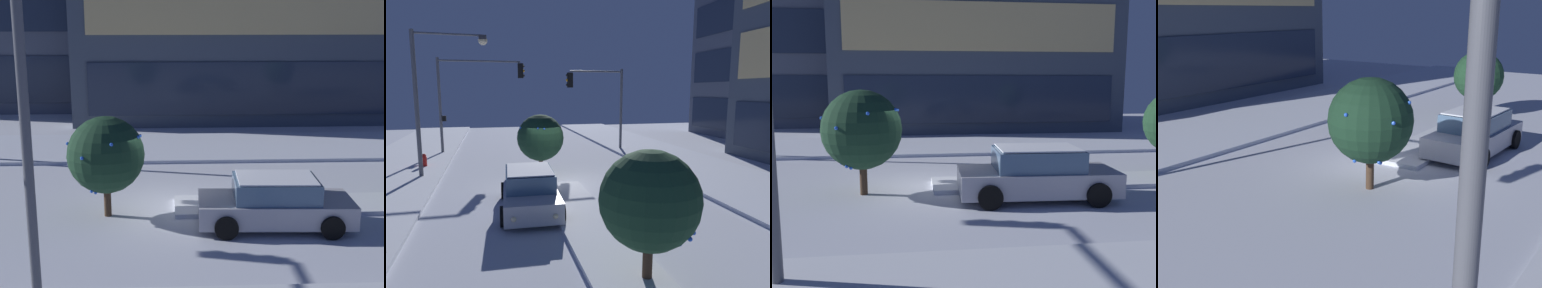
{
  "view_description": "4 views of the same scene",
  "coord_description": "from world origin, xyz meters",
  "views": [
    {
      "loc": [
        0.05,
        -16.2,
        5.95
      ],
      "look_at": [
        0.83,
        1.24,
        1.8
      ],
      "focal_mm": 50.67,
      "sensor_mm": 36.0,
      "label": 1
    },
    {
      "loc": [
        15.06,
        -2.83,
        4.22
      ],
      "look_at": [
        1.16,
        0.65,
        2.0
      ],
      "focal_mm": 32.21,
      "sensor_mm": 36.0,
      "label": 2
    },
    {
      "loc": [
        -0.42,
        -13.12,
        3.39
      ],
      "look_at": [
        1.3,
        0.62,
        1.27
      ],
      "focal_mm": 40.32,
      "sensor_mm": 36.0,
      "label": 3
    },
    {
      "loc": [
        -12.33,
        -7.21,
        4.76
      ],
      "look_at": [
        -1.39,
        0.43,
        1.02
      ],
      "focal_mm": 45.0,
      "sensor_mm": 36.0,
      "label": 4
    }
  ],
  "objects": [
    {
      "name": "street_lamp_arched",
      "position": [
        -2.65,
        -5.24,
        4.66
      ],
      "size": [
        0.56,
        3.46,
        7.01
      ],
      "rotation": [
        0.0,
        0.0,
        1.62
      ],
      "color": "#565960",
      "rests_on": "ground"
    },
    {
      "name": "curb_strip_far",
      "position": [
        0.0,
        7.93,
        0.07
      ],
      "size": [
        52.0,
        5.2,
        0.14
      ],
      "primitive_type": "cube",
      "color": "silver",
      "rests_on": "ground"
    },
    {
      "name": "car_near",
      "position": [
        3.09,
        -1.62,
        0.71
      ],
      "size": [
        4.54,
        2.19,
        1.49
      ],
      "rotation": [
        0.0,
        0.0,
        -0.04
      ],
      "color": "#B7B7C1",
      "rests_on": "ground"
    },
    {
      "name": "decorated_tree_left_of_median",
      "position": [
        -1.81,
        -0.53,
        1.92
      ],
      "size": [
        2.32,
        2.31,
        3.08
      ],
      "color": "#473323",
      "rests_on": "ground"
    },
    {
      "name": "median_strip",
      "position": [
        4.73,
        -0.01,
        0.07
      ],
      "size": [
        9.0,
        1.8,
        0.14
      ],
      "primitive_type": "cube",
      "color": "silver",
      "rests_on": "ground"
    },
    {
      "name": "ground",
      "position": [
        0.0,
        0.0,
        0.0
      ],
      "size": [
        52.0,
        52.0,
        0.0
      ],
      "primitive_type": "plane",
      "color": "silver"
    }
  ]
}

